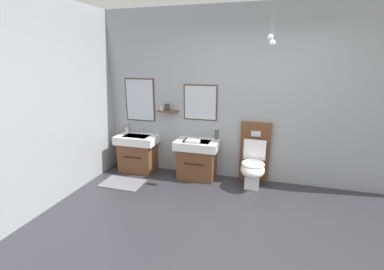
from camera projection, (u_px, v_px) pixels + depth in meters
The scene contains 12 objects.
ground_plane at pixel (240, 254), 2.92m from camera, with size 6.68×5.14×0.10m, color #2D2D33.
wall_back at pixel (258, 97), 4.29m from camera, with size 5.48×0.61×2.78m.
wall_left at pixel (22, 109), 3.25m from camera, with size 0.12×3.94×2.78m, color #999EA3.
bath_mat at pixel (123, 183), 4.45m from camera, with size 0.68×0.44×0.01m, color slate.
vanity_sink_left at pixel (138, 152), 4.89m from camera, with size 0.72×0.47×0.66m.
tap_on_left_sink at pixel (141, 129), 4.94m from camera, with size 0.03×0.13×0.11m.
vanity_sink_right at pixel (197, 158), 4.59m from camera, with size 0.72×0.47×0.66m.
tap_on_right_sink at pixel (200, 134), 4.64m from camera, with size 0.03×0.13×0.11m.
toilet at pixel (254, 163), 4.32m from camera, with size 0.48×0.62×1.00m.
toothbrush_cup at pixel (127, 129), 5.01m from camera, with size 0.07×0.07×0.21m.
soap_dispenser at pixel (216, 134), 4.56m from camera, with size 0.06×0.06×0.20m.
folded_hand_towel at pixel (193, 141), 4.39m from camera, with size 0.22×0.16×0.04m, color white.
Camera 1 is at (0.19, -2.51, 1.98)m, focal length 25.32 mm.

